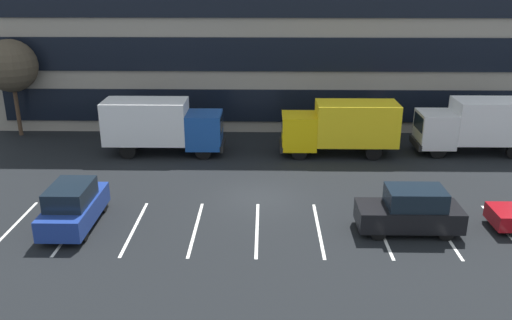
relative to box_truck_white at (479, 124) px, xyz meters
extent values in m
plane|color=black|center=(-13.82, -7.28, -1.96)|extent=(120.00, 120.00, 0.00)
cube|color=gray|center=(-13.82, 10.72, 5.24)|extent=(38.11, 12.69, 14.40)
cube|color=black|center=(-13.82, 4.32, 0.02)|extent=(36.59, 0.16, 2.30)
cube|color=black|center=(-13.82, 4.32, 3.62)|extent=(36.59, 0.16, 2.30)
cube|color=black|center=(-13.82, 4.32, 7.22)|extent=(36.59, 0.16, 2.30)
cube|color=silver|center=(-25.02, -10.86, -1.95)|extent=(0.14, 5.40, 0.01)
cube|color=silver|center=(-22.22, -10.86, -1.95)|extent=(0.14, 5.40, 0.01)
cube|color=silver|center=(-19.42, -10.86, -1.95)|extent=(0.14, 5.40, 0.01)
cube|color=silver|center=(-16.62, -10.86, -1.95)|extent=(0.14, 5.40, 0.01)
cube|color=silver|center=(-13.82, -10.86, -1.95)|extent=(0.14, 5.40, 0.01)
cube|color=silver|center=(-11.02, -10.86, -1.95)|extent=(0.14, 5.40, 0.01)
cube|color=silver|center=(-8.22, -10.86, -1.95)|extent=(0.14, 5.40, 0.01)
cube|color=silver|center=(-5.42, -10.86, -1.95)|extent=(0.14, 5.40, 0.01)
cube|color=silver|center=(-2.62, -10.86, -1.95)|extent=(0.14, 5.40, 0.01)
cube|color=white|center=(-2.73, 0.00, -0.37)|extent=(2.18, 2.38, 2.18)
cube|color=black|center=(-3.80, 0.00, 0.07)|extent=(0.06, 2.00, 0.96)
cube|color=white|center=(0.95, 0.00, 0.18)|extent=(5.16, 2.48, 2.68)
cube|color=black|center=(-3.87, 0.00, -1.31)|extent=(0.20, 2.38, 0.40)
cylinder|color=black|center=(-2.73, -1.02, -1.46)|extent=(0.99, 0.30, 0.99)
cylinder|color=black|center=(-2.73, 1.02, -1.46)|extent=(0.99, 0.30, 0.99)
cylinder|color=black|center=(1.98, 1.02, -1.46)|extent=(0.99, 0.30, 0.99)
cube|color=yellow|center=(-11.37, -0.47, -0.41)|extent=(2.12, 2.31, 2.12)
cube|color=black|center=(-12.41, -0.47, 0.01)|extent=(0.06, 1.94, 0.93)
cube|color=yellow|center=(-7.80, -0.47, 0.12)|extent=(5.01, 2.41, 2.60)
cube|color=black|center=(-12.47, -0.47, -1.33)|extent=(0.19, 2.31, 0.39)
cylinder|color=black|center=(-11.37, -1.46, -1.47)|extent=(0.96, 0.29, 0.96)
cylinder|color=black|center=(-11.37, 0.53, -1.47)|extent=(0.96, 0.29, 0.96)
cylinder|color=black|center=(-6.80, -1.46, -1.47)|extent=(0.96, 0.29, 0.96)
cylinder|color=black|center=(-6.80, 0.53, -1.47)|extent=(0.96, 0.29, 0.96)
cube|color=#194799|center=(-17.30, -0.44, -0.37)|extent=(2.17, 2.37, 2.17)
cube|color=black|center=(-16.23, -0.44, 0.06)|extent=(0.06, 1.99, 0.96)
cube|color=white|center=(-20.96, -0.44, 0.17)|extent=(5.14, 2.47, 2.67)
cube|color=black|center=(-16.17, -0.44, -1.31)|extent=(0.20, 2.37, 0.40)
cylinder|color=black|center=(-17.30, 0.58, -1.46)|extent=(0.99, 0.30, 0.99)
cylinder|color=black|center=(-17.30, -1.46, -1.46)|extent=(0.99, 0.30, 0.99)
cylinder|color=black|center=(-21.99, 0.58, -1.46)|extent=(0.99, 0.30, 0.99)
cylinder|color=black|center=(-21.99, -1.46, -1.46)|extent=(0.99, 0.30, 0.99)
cube|color=navy|center=(-22.17, -10.63, -1.20)|extent=(1.95, 4.60, 0.95)
cube|color=black|center=(-22.17, -10.86, -0.30)|extent=(1.72, 2.53, 0.85)
cylinder|color=black|center=(-23.02, -9.16, -1.62)|extent=(0.22, 0.68, 0.68)
cylinder|color=black|center=(-21.31, -9.16, -1.62)|extent=(0.22, 0.68, 0.68)
cylinder|color=black|center=(-23.02, -12.11, -1.62)|extent=(0.22, 0.68, 0.68)
cylinder|color=black|center=(-21.31, -12.11, -1.62)|extent=(0.22, 0.68, 0.68)
cube|color=black|center=(-7.05, -10.93, -1.21)|extent=(4.57, 1.94, 0.94)
cube|color=black|center=(-6.82, -10.93, -0.31)|extent=(2.52, 1.71, 0.85)
cylinder|color=black|center=(-8.52, -11.79, -1.62)|extent=(0.68, 0.22, 0.68)
cylinder|color=black|center=(-8.52, -10.08, -1.62)|extent=(0.68, 0.22, 0.68)
cylinder|color=black|center=(-5.59, -11.79, -1.62)|extent=(0.68, 0.22, 0.68)
cylinder|color=black|center=(-5.59, -10.08, -1.62)|extent=(0.68, 0.22, 0.68)
cylinder|color=black|center=(-2.45, -9.85, -1.65)|extent=(0.61, 0.22, 0.61)
cylinder|color=#473323|center=(-30.82, 3.39, -0.20)|extent=(0.28, 0.28, 3.51)
sphere|color=#4C4233|center=(-30.82, 3.39, 2.96)|extent=(3.58, 3.58, 3.58)
camera|label=1|loc=(-13.47, -32.69, 9.23)|focal=37.56mm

